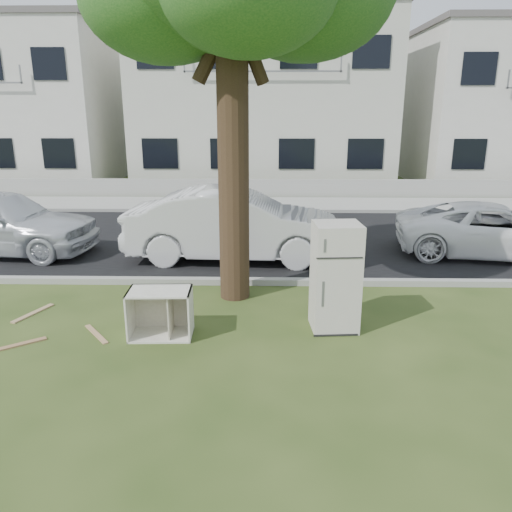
{
  "coord_description": "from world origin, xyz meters",
  "views": [
    {
      "loc": [
        0.17,
        -6.88,
        3.37
      ],
      "look_at": [
        0.02,
        0.6,
        1.14
      ],
      "focal_mm": 35.0,
      "sensor_mm": 36.0,
      "label": 1
    }
  ],
  "objects_px": {
    "fridge": "(335,277)",
    "cabinet": "(160,313)",
    "car_center": "(235,225)",
    "car_right": "(494,230)"
  },
  "relations": [
    {
      "from": "cabinet",
      "to": "car_center",
      "type": "relative_size",
      "value": 0.19
    },
    {
      "from": "fridge",
      "to": "car_right",
      "type": "height_order",
      "value": "fridge"
    },
    {
      "from": "fridge",
      "to": "cabinet",
      "type": "height_order",
      "value": "fridge"
    },
    {
      "from": "car_right",
      "to": "cabinet",
      "type": "bearing_deg",
      "value": 132.01
    },
    {
      "from": "fridge",
      "to": "cabinet",
      "type": "xyz_separation_m",
      "value": [
        -2.68,
        -0.35,
        -0.48
      ]
    },
    {
      "from": "cabinet",
      "to": "car_center",
      "type": "xyz_separation_m",
      "value": [
        0.9,
        4.08,
        0.44
      ]
    },
    {
      "from": "fridge",
      "to": "car_right",
      "type": "bearing_deg",
      "value": 39.67
    },
    {
      "from": "fridge",
      "to": "car_right",
      "type": "distance_m",
      "value": 5.96
    },
    {
      "from": "car_right",
      "to": "car_center",
      "type": "bearing_deg",
      "value": 103.01
    },
    {
      "from": "fridge",
      "to": "cabinet",
      "type": "bearing_deg",
      "value": -177.04
    }
  ]
}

